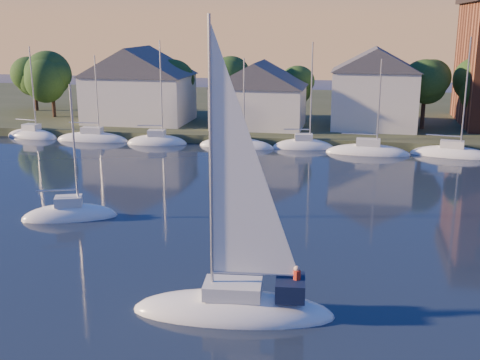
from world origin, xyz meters
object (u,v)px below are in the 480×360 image
(clubhouse_centre, at_px, (259,94))
(clubhouse_east, at_px, (375,87))
(clubhouse_west, at_px, (139,84))
(hero_sailboat, at_px, (236,302))
(drifting_sailboat_left, at_px, (70,217))

(clubhouse_centre, relative_size, clubhouse_east, 1.10)
(clubhouse_west, relative_size, hero_sailboat, 0.89)
(clubhouse_east, relative_size, hero_sailboat, 0.69)
(clubhouse_east, height_order, hero_sailboat, hero_sailboat)
(clubhouse_east, xyz_separation_m, hero_sailboat, (-7.27, -49.20, -5.37))
(clubhouse_east, distance_m, hero_sailboat, 50.02)
(clubhouse_west, distance_m, clubhouse_centre, 16.05)
(clubhouse_west, bearing_deg, clubhouse_centre, -3.58)
(hero_sailboat, height_order, drifting_sailboat_left, hero_sailboat)
(drifting_sailboat_left, bearing_deg, clubhouse_centre, 55.76)
(clubhouse_east, xyz_separation_m, drifting_sailboat_left, (-22.06, -37.16, -5.90))
(clubhouse_west, xyz_separation_m, clubhouse_east, (30.00, 1.00, 0.07))
(clubhouse_west, height_order, clubhouse_centre, clubhouse_west)
(clubhouse_west, relative_size, clubhouse_east, 1.30)
(clubhouse_west, relative_size, drifting_sailboat_left, 1.27)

